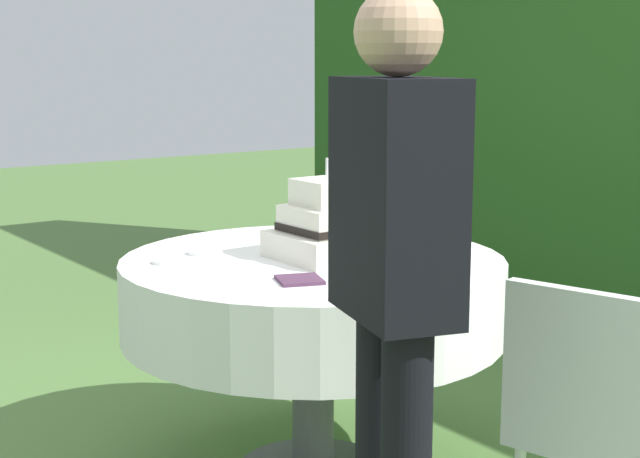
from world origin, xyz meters
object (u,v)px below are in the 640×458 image
cake_table (313,297)px  garden_chair (594,416)px  standing_person (395,283)px  serving_plate_far (205,252)px  napkin_stack (300,280)px  serving_plate_near (169,261)px  wedding_cake (328,228)px

cake_table → garden_chair: garden_chair is taller
cake_table → standing_person: size_ratio=0.81×
serving_plate_far → napkin_stack: size_ratio=0.93×
cake_table → serving_plate_near: size_ratio=12.12×
serving_plate_near → serving_plate_far: bearing=110.8°
cake_table → serving_plate_far: size_ratio=10.66×
napkin_stack → standing_person: size_ratio=0.08×
wedding_cake → serving_plate_far: 0.45m
serving_plate_far → napkin_stack: same height
cake_table → napkin_stack: size_ratio=9.95×
serving_plate_far → standing_person: (1.22, -0.17, 0.15)m
cake_table → serving_plate_near: 0.50m
serving_plate_far → napkin_stack: (0.54, 0.03, -0.00)m
cake_table → napkin_stack: (0.26, -0.23, 0.14)m
cake_table → standing_person: standing_person is taller
cake_table → wedding_cake: wedding_cake is taller
serving_plate_near → napkin_stack: same height
cake_table → serving_plate_far: serving_plate_far is taller
serving_plate_near → napkin_stack: size_ratio=0.82×
wedding_cake → standing_person: standing_person is taller
standing_person → wedding_cake: bearing=152.2°
serving_plate_far → garden_chair: (1.39, 0.35, -0.24)m
wedding_cake → napkin_stack: 0.37m
cake_table → standing_person: bearing=-24.9°
serving_plate_near → garden_chair: (1.33, 0.52, -0.24)m
napkin_stack → standing_person: standing_person is taller
serving_plate_near → standing_person: (1.15, -0.00, 0.15)m
garden_chair → standing_person: bearing=-108.7°
serving_plate_far → standing_person: size_ratio=0.08×
wedding_cake → garden_chair: (1.08, 0.05, -0.34)m
cake_table → napkin_stack: 0.38m
garden_chair → serving_plate_far: bearing=-166.0°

